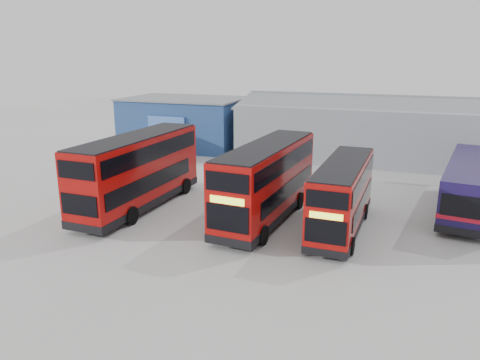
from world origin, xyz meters
TOP-DOWN VIEW (x-y plane):
  - ground_plane at (0.00, 0.00)m, footprint 120.00×120.00m
  - office_block at (-14.00, 17.99)m, footprint 12.30×8.32m
  - maintenance_shed at (8.00, 20.00)m, footprint 30.50×12.00m
  - double_decker_left at (-7.78, -1.41)m, footprint 3.16×11.34m
  - double_decker_centre at (0.58, -0.69)m, footprint 3.44×11.05m
  - double_decker_right at (5.09, -0.93)m, footprint 2.59×9.43m
  - single_decker_blue at (12.26, 5.23)m, footprint 4.44×12.11m
  - panel_van at (-14.10, 12.53)m, footprint 3.18×5.91m

SIDE VIEW (x-z plane):
  - ground_plane at x=0.00m, z-range 0.00..0.00m
  - panel_van at x=-14.10m, z-range 0.14..2.59m
  - single_decker_blue at x=12.26m, z-range -0.01..3.20m
  - double_decker_right at x=5.09m, z-range -0.01..3.95m
  - double_decker_centre at x=0.58m, z-range -0.01..4.59m
  - double_decker_left at x=-7.78m, z-range -0.01..4.74m
  - office_block at x=-14.00m, z-range 0.02..5.14m
  - maintenance_shed at x=8.00m, z-range -0.34..5.55m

